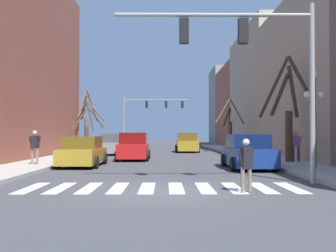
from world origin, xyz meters
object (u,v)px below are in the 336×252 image
street_tree_right_far (87,122)px  traffic_signal_near (254,52)px  street_lamp_right_corner (314,99)px  car_driving_away_lane (248,153)px  pedestrian_crossing_street (35,144)px  street_tree_left_mid (229,124)px  street_tree_right_near (288,110)px  car_parked_left_mid (83,152)px  car_driving_toward_lane (134,147)px  car_at_intersection (113,145)px  pedestrian_on_right_sidewalk (296,143)px  car_parked_right_mid (128,142)px  street_tree_right_mid (86,129)px  pedestrian_waiting_at_curb (246,161)px  traffic_signal_far (148,109)px  car_parked_right_near (187,143)px

street_tree_right_far → traffic_signal_near: bearing=-66.1°
traffic_signal_near → street_lamp_right_corner: (3.62, 4.16, -1.20)m
car_driving_away_lane → pedestrian_crossing_street: bearing=84.8°
street_tree_left_mid → street_tree_right_far: (-13.24, -0.42, 0.23)m
street_tree_left_mid → street_tree_right_near: (0.98, -14.66, 0.44)m
car_parked_left_mid → street_tree_right_far: street_tree_right_far is taller
traffic_signal_near → street_tree_left_mid: 23.81m
car_driving_toward_lane → car_driving_away_lane: size_ratio=0.90×
car_at_intersection → pedestrian_on_right_sidewalk: (11.54, -10.21, 0.38)m
car_parked_right_mid → car_at_intersection: (0.10, -14.29, 0.03)m
car_driving_toward_lane → street_tree_left_mid: bearing=144.8°
street_lamp_right_corner → street_tree_right_far: size_ratio=0.77×
pedestrian_on_right_sidewalk → street_tree_right_mid: size_ratio=0.41×
pedestrian_waiting_at_curb → traffic_signal_near: bearing=40.7°
traffic_signal_near → traffic_signal_far: (-5.11, 36.36, 0.35)m
car_parked_right_near → car_driving_away_lane: 17.56m
car_driving_away_lane → street_tree_right_mid: size_ratio=1.09×
traffic_signal_far → car_parked_right_mid: (-2.24, -3.17, -4.03)m
traffic_signal_near → pedestrian_on_right_sidewalk: size_ratio=3.92×
pedestrian_waiting_at_curb → street_tree_right_far: 26.85m
street_lamp_right_corner → street_tree_right_far: 23.51m
car_parked_left_mid → street_tree_right_near: street_tree_right_near is taller
car_at_intersection → traffic_signal_near: bearing=-159.0°
traffic_signal_far → car_driving_away_lane: bearing=-78.6°
traffic_signal_near → car_at_intersection: traffic_signal_near is taller
pedestrian_crossing_street → car_at_intersection: bearing=97.2°
car_parked_right_mid → pedestrian_on_right_sidewalk: size_ratio=2.69×
traffic_signal_near → pedestrian_on_right_sidewalk: traffic_signal_near is taller
pedestrian_on_right_sidewalk → street_tree_right_near: 1.90m
street_lamp_right_corner → street_tree_right_mid: 20.66m
car_parked_right_near → pedestrian_on_right_sidewalk: size_ratio=2.83×
car_driving_toward_lane → car_parked_left_mid: bearing=-24.9°
street_tree_right_mid → car_parked_right_near: bearing=21.5°
car_driving_toward_lane → car_parked_left_mid: car_driving_toward_lane is taller
traffic_signal_far → street_tree_left_mid: bearing=-57.7°
pedestrian_crossing_street → car_driving_away_lane: bearing=13.4°
pedestrian_on_right_sidewalk → street_tree_right_far: (-14.55, 14.44, 1.65)m
traffic_signal_near → street_tree_left_mid: size_ratio=1.35×
street_lamp_right_corner → car_parked_right_mid: (-10.96, 29.04, -2.48)m
car_driving_away_lane → car_parked_left_mid: (-8.31, 1.39, -0.04)m
car_parked_right_near → car_parked_right_mid: size_ratio=1.05×
car_parked_right_near → street_tree_right_far: size_ratio=0.86×
traffic_signal_far → street_lamp_right_corner: traffic_signal_far is taller
car_driving_toward_lane → car_driving_away_lane: bearing=44.1°
traffic_signal_near → street_tree_right_far: size_ratio=1.19×
car_at_intersection → street_tree_right_mid: bearing=66.2°
car_driving_toward_lane → street_tree_right_mid: bearing=-149.4°
street_lamp_right_corner → car_at_intersection: size_ratio=0.99×
street_lamp_right_corner → car_driving_away_lane: street_lamp_right_corner is taller
car_parked_right_near → street_tree_left_mid: street_tree_left_mid is taller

